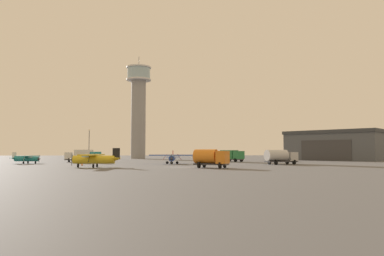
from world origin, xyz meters
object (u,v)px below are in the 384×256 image
(truck_fuel_tanker_silver, at_px, (280,156))
(airplane_yellow, at_px, (95,158))
(control_tower, at_px, (138,105))
(truck_box_green, at_px, (232,155))
(light_post_west, at_px, (89,142))
(airplane_teal, at_px, (26,158))
(truck_fuel_tanker_orange, at_px, (211,157))
(traffic_cone_near_right, at_px, (82,164))
(truck_box_white, at_px, (80,155))
(traffic_cone_near_left, at_px, (210,163))
(car_red, at_px, (285,159))
(truck_flatbed_teal, at_px, (91,158))
(airplane_blue, at_px, (172,158))

(truck_fuel_tanker_silver, bearing_deg, airplane_yellow, -178.43)
(control_tower, height_order, truck_box_green, control_tower)
(airplane_yellow, relative_size, truck_fuel_tanker_silver, 1.53)
(light_post_west, bearing_deg, airplane_teal, -108.11)
(truck_fuel_tanker_orange, height_order, traffic_cone_near_right, truck_fuel_tanker_orange)
(truck_box_green, height_order, truck_box_white, truck_box_white)
(airplane_yellow, distance_m, truck_box_green, 45.37)
(truck_fuel_tanker_silver, bearing_deg, airplane_teal, 152.68)
(truck_box_green, relative_size, truck_fuel_tanker_orange, 1.23)
(truck_fuel_tanker_silver, relative_size, traffic_cone_near_left, 10.09)
(truck_fuel_tanker_silver, distance_m, truck_box_white, 50.69)
(truck_box_green, relative_size, traffic_cone_near_right, 10.64)
(truck_box_white, height_order, light_post_west, light_post_west)
(car_red, relative_size, light_post_west, 0.52)
(airplane_yellow, relative_size, truck_flatbed_teal, 1.82)
(airplane_blue, xyz_separation_m, airplane_yellow, (-13.77, -16.73, 0.16))
(truck_fuel_tanker_orange, distance_m, truck_flatbed_teal, 35.58)
(truck_flatbed_teal, relative_size, light_post_west, 0.65)
(light_post_west, xyz_separation_m, traffic_cone_near_right, (5.49, -40.01, -5.15))
(airplane_blue, bearing_deg, light_post_west, -139.03)
(airplane_yellow, distance_m, traffic_cone_near_right, 10.28)
(airplane_teal, distance_m, airplane_yellow, 28.73)
(truck_fuel_tanker_silver, distance_m, car_red, 22.14)
(truck_fuel_tanker_orange, height_order, car_red, truck_fuel_tanker_orange)
(airplane_teal, bearing_deg, truck_fuel_tanker_orange, -23.86)
(airplane_blue, bearing_deg, airplane_teal, -93.96)
(airplane_yellow, height_order, truck_box_white, airplane_yellow)
(airplane_teal, relative_size, truck_box_green, 1.17)
(truck_fuel_tanker_silver, relative_size, car_red, 1.48)
(truck_fuel_tanker_orange, relative_size, truck_box_white, 0.82)
(airplane_teal, height_order, car_red, airplane_teal)
(airplane_yellow, bearing_deg, truck_box_green, -126.30)
(car_red, bearing_deg, airplane_yellow, -22.38)
(airplane_teal, relative_size, light_post_west, 0.93)
(airplane_teal, height_order, truck_box_white, truck_box_white)
(car_red, bearing_deg, truck_fuel_tanker_orange, -3.77)
(airplane_teal, xyz_separation_m, traffic_cone_near_left, (39.31, -11.31, -0.83))
(control_tower, height_order, car_red, control_tower)
(truck_fuel_tanker_silver, distance_m, truck_flatbed_teal, 42.07)
(truck_box_green, bearing_deg, airplane_teal, -105.95)
(light_post_west, bearing_deg, control_tower, 64.45)
(airplane_yellow, bearing_deg, traffic_cone_near_right, -62.32)
(light_post_west, bearing_deg, truck_box_white, -88.89)
(control_tower, relative_size, airplane_teal, 4.51)
(truck_box_green, relative_size, car_red, 1.52)
(truck_flatbed_teal, xyz_separation_m, truck_box_white, (-4.57, 11.46, 0.46))
(truck_fuel_tanker_orange, distance_m, car_red, 43.24)
(airplane_teal, relative_size, traffic_cone_near_left, 12.10)
(airplane_yellow, bearing_deg, airplane_blue, -123.54)
(truck_fuel_tanker_silver, relative_size, truck_box_white, 0.98)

